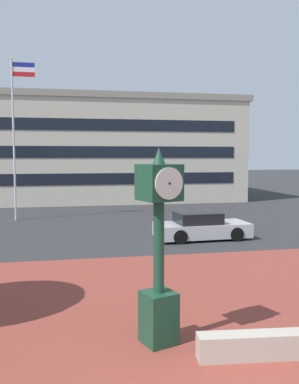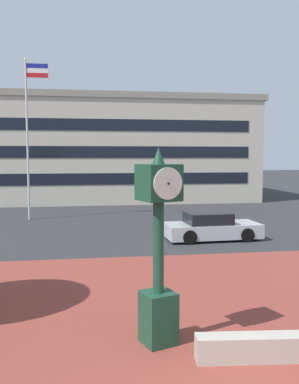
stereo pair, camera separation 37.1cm
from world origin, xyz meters
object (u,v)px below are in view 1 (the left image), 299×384
Objects in this scene: civic_building at (84,150)px; car_street_near at (201,227)px; street_clock at (159,250)px; flagpole_primary at (15,129)px.

car_street_near is at bearing -77.04° from civic_building.
street_clock is at bearing -89.41° from civic_building.
street_clock is 11.23m from car_street_near.
civic_building is (-0.31, 30.27, 2.46)m from street_clock.
flagpole_primary reaches higher than street_clock.
flagpole_primary is at bearing 86.23° from street_clock.
street_clock is 30.37m from civic_building.
flagpole_primary reaches higher than car_street_near.
flagpole_primary is 13.34m from civic_building.
car_street_near is 20.87m from civic_building.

